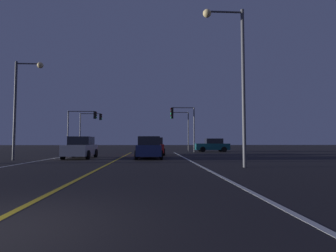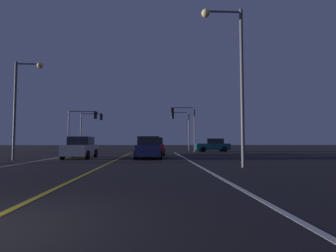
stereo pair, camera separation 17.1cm
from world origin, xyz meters
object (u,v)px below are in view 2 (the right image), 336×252
(traffic_light_far_right, at_px, (181,122))
(street_lamp_left_mid, at_px, (22,96))
(car_crossing_side, at_px, (213,145))
(street_lamp_right_near, at_px, (233,66))
(car_oncoming, at_px, (80,148))
(car_lead_same_lane, at_px, (149,148))
(traffic_light_near_left, at_px, (83,121))
(traffic_light_far_left, at_px, (92,123))
(car_ahead_far, at_px, (154,147))
(traffic_light_near_right, at_px, (183,119))

(traffic_light_far_right, height_order, street_lamp_left_mid, street_lamp_left_mid)
(car_crossing_side, bearing_deg, street_lamp_right_near, 80.65)
(car_oncoming, bearing_deg, car_lead_same_lane, 82.63)
(traffic_light_near_left, distance_m, traffic_light_far_left, 5.51)
(car_oncoming, bearing_deg, traffic_light_far_right, 151.22)
(street_lamp_right_near, bearing_deg, car_ahead_far, -72.45)
(street_lamp_right_near, xyz_separation_m, street_lamp_left_mid, (-13.59, 6.21, -0.65))
(traffic_light_near_right, height_order, street_lamp_right_near, street_lamp_right_near)
(car_lead_same_lane, relative_size, street_lamp_left_mid, 0.61)
(car_ahead_far, distance_m, traffic_light_near_right, 8.50)
(traffic_light_near_right, distance_m, traffic_light_near_left, 12.31)
(car_oncoming, relative_size, street_lamp_right_near, 0.52)
(traffic_light_near_right, bearing_deg, car_oncoming, 51.84)
(car_lead_same_lane, relative_size, traffic_light_near_left, 0.85)
(car_ahead_far, relative_size, street_lamp_left_mid, 0.61)
(car_oncoming, bearing_deg, street_lamp_right_near, 51.06)
(car_oncoming, distance_m, traffic_light_near_right, 15.50)
(traffic_light_far_left, bearing_deg, traffic_light_far_right, 0.00)
(car_lead_same_lane, relative_size, street_lamp_right_near, 0.52)
(car_oncoming, xyz_separation_m, traffic_light_near_left, (-2.95, 11.90, 2.97))
(car_lead_same_lane, distance_m, street_lamp_left_mid, 9.89)
(traffic_light_near_left, xyz_separation_m, street_lamp_left_mid, (-0.80, -13.65, 0.77))
(car_lead_same_lane, height_order, street_lamp_left_mid, street_lamp_left_mid)
(street_lamp_left_mid, bearing_deg, traffic_light_near_left, 86.65)
(street_lamp_left_mid, bearing_deg, car_oncoming, 24.91)
(car_crossing_side, xyz_separation_m, car_ahead_far, (-7.52, -7.97, 0.00))
(traffic_light_far_right, relative_size, traffic_light_far_left, 1.05)
(car_lead_same_lane, xyz_separation_m, street_lamp_right_near, (4.49, -7.26, 4.39))
(car_crossing_side, height_order, car_ahead_far, same)
(car_lead_same_lane, xyz_separation_m, street_lamp_left_mid, (-9.10, -1.05, 3.74))
(traffic_light_near_right, height_order, street_lamp_left_mid, street_lamp_left_mid)
(car_crossing_side, height_order, car_lead_same_lane, same)
(car_lead_same_lane, height_order, traffic_light_far_right, traffic_light_far_right)
(car_crossing_side, distance_m, traffic_light_far_left, 17.35)
(car_ahead_far, relative_size, traffic_light_far_right, 0.77)
(traffic_light_near_left, bearing_deg, traffic_light_near_right, -0.00)
(traffic_light_near_left, relative_size, traffic_light_far_left, 0.95)
(car_lead_same_lane, bearing_deg, traffic_light_near_right, -17.66)
(traffic_light_near_right, relative_size, traffic_light_far_left, 1.05)
(traffic_light_near_right, distance_m, traffic_light_far_left, 13.70)
(car_crossing_side, relative_size, traffic_light_near_right, 0.77)
(street_lamp_left_mid, bearing_deg, traffic_light_far_right, 55.19)
(traffic_light_far_left, bearing_deg, car_lead_same_lane, -64.75)
(car_oncoming, xyz_separation_m, street_lamp_left_mid, (-3.75, -1.74, 3.74))
(car_lead_same_lane, relative_size, traffic_light_far_left, 0.81)
(car_ahead_far, height_order, traffic_light_far_left, traffic_light_far_left)
(traffic_light_far_right, xyz_separation_m, traffic_light_far_left, (-12.75, 0.00, -0.15))
(car_ahead_far, bearing_deg, car_crossing_side, -43.33)
(traffic_light_near_left, relative_size, street_lamp_left_mid, 0.71)
(traffic_light_far_left, relative_size, street_lamp_left_mid, 0.75)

